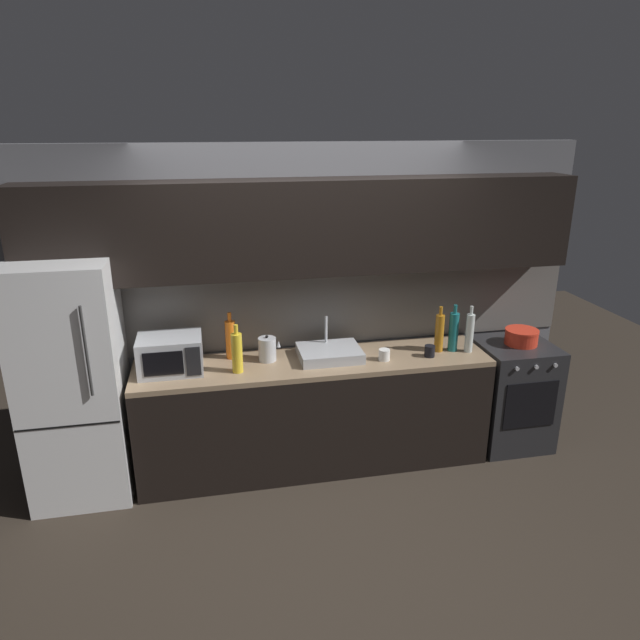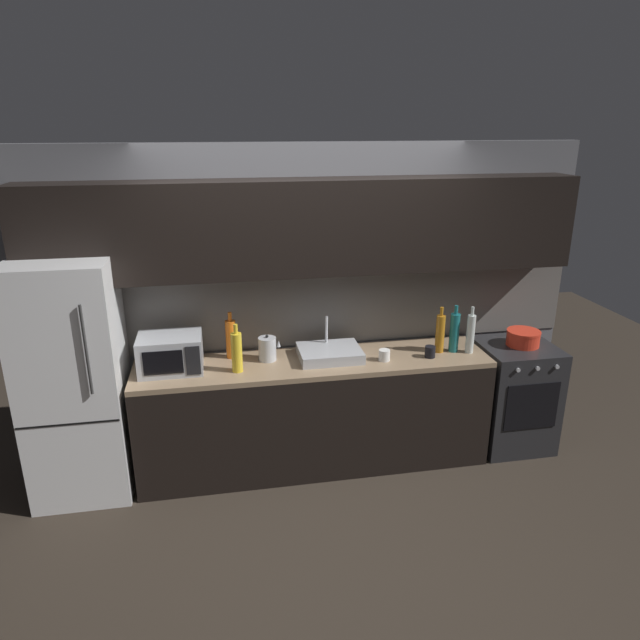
{
  "view_description": "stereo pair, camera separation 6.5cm",
  "coord_description": "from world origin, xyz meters",
  "px_view_note": "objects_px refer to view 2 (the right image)",
  "views": [
    {
      "loc": [
        -0.77,
        -3.09,
        2.64
      ],
      "look_at": [
        0.05,
        0.9,
        1.23
      ],
      "focal_mm": 32.2,
      "sensor_mm": 36.0,
      "label": 1
    },
    {
      "loc": [
        -0.7,
        -3.11,
        2.64
      ],
      "look_at": [
        0.05,
        0.9,
        1.23
      ],
      "focal_mm": 32.2,
      "sensor_mm": 36.0,
      "label": 2
    }
  ],
  "objects_px": {
    "wine_bottle_clear": "(470,333)",
    "mug_dark": "(430,352)",
    "cooking_pot": "(523,338)",
    "oven_range": "(513,395)",
    "wine_bottle_yellow": "(237,352)",
    "wine_bottle_amber": "(440,333)",
    "mug_white": "(384,355)",
    "refrigerator": "(75,380)",
    "wine_bottle_orange": "(231,339)",
    "kettle": "(267,349)",
    "microwave": "(171,353)",
    "wine_bottle_teal": "(454,332)"
  },
  "relations": [
    {
      "from": "wine_bottle_clear",
      "to": "mug_dark",
      "type": "distance_m",
      "value": 0.36
    },
    {
      "from": "mug_dark",
      "to": "cooking_pot",
      "type": "bearing_deg",
      "value": 6.7
    },
    {
      "from": "oven_range",
      "to": "wine_bottle_yellow",
      "type": "relative_size",
      "value": 2.45
    },
    {
      "from": "oven_range",
      "to": "wine_bottle_amber",
      "type": "relative_size",
      "value": 2.41
    },
    {
      "from": "wine_bottle_yellow",
      "to": "mug_dark",
      "type": "height_order",
      "value": "wine_bottle_yellow"
    },
    {
      "from": "wine_bottle_yellow",
      "to": "mug_white",
      "type": "distance_m",
      "value": 1.13
    },
    {
      "from": "refrigerator",
      "to": "cooking_pot",
      "type": "distance_m",
      "value": 3.49
    },
    {
      "from": "refrigerator",
      "to": "wine_bottle_clear",
      "type": "height_order",
      "value": "refrigerator"
    },
    {
      "from": "wine_bottle_orange",
      "to": "mug_dark",
      "type": "xyz_separation_m",
      "value": [
        1.52,
        -0.28,
        -0.11
      ]
    },
    {
      "from": "wine_bottle_orange",
      "to": "mug_dark",
      "type": "height_order",
      "value": "wine_bottle_orange"
    },
    {
      "from": "wine_bottle_yellow",
      "to": "wine_bottle_amber",
      "type": "xyz_separation_m",
      "value": [
        1.6,
        0.09,
        0.0
      ]
    },
    {
      "from": "kettle",
      "to": "refrigerator",
      "type": "bearing_deg",
      "value": -176.75
    },
    {
      "from": "kettle",
      "to": "wine_bottle_clear",
      "type": "bearing_deg",
      "value": -5.05
    },
    {
      "from": "microwave",
      "to": "wine_bottle_yellow",
      "type": "relative_size",
      "value": 1.25
    },
    {
      "from": "wine_bottle_clear",
      "to": "mug_white",
      "type": "height_order",
      "value": "wine_bottle_clear"
    },
    {
      "from": "oven_range",
      "to": "cooking_pot",
      "type": "height_order",
      "value": "cooking_pot"
    },
    {
      "from": "mug_white",
      "to": "refrigerator",
      "type": "bearing_deg",
      "value": 177.59
    },
    {
      "from": "wine_bottle_clear",
      "to": "cooking_pot",
      "type": "relative_size",
      "value": 1.41
    },
    {
      "from": "wine_bottle_teal",
      "to": "cooking_pot",
      "type": "height_order",
      "value": "wine_bottle_teal"
    },
    {
      "from": "wine_bottle_amber",
      "to": "mug_white",
      "type": "relative_size",
      "value": 4.27
    },
    {
      "from": "refrigerator",
      "to": "kettle",
      "type": "distance_m",
      "value": 1.4
    },
    {
      "from": "wine_bottle_teal",
      "to": "wine_bottle_orange",
      "type": "relative_size",
      "value": 1.03
    },
    {
      "from": "wine_bottle_teal",
      "to": "mug_dark",
      "type": "relative_size",
      "value": 4.25
    },
    {
      "from": "microwave",
      "to": "wine_bottle_amber",
      "type": "bearing_deg",
      "value": -0.64
    },
    {
      "from": "wine_bottle_clear",
      "to": "mug_white",
      "type": "distance_m",
      "value": 0.72
    },
    {
      "from": "oven_range",
      "to": "kettle",
      "type": "height_order",
      "value": "kettle"
    },
    {
      "from": "wine_bottle_clear",
      "to": "cooking_pot",
      "type": "height_order",
      "value": "wine_bottle_clear"
    },
    {
      "from": "wine_bottle_orange",
      "to": "wine_bottle_amber",
      "type": "height_order",
      "value": "wine_bottle_amber"
    },
    {
      "from": "wine_bottle_amber",
      "to": "oven_range",
      "type": "bearing_deg",
      "value": 0.28
    },
    {
      "from": "oven_range",
      "to": "wine_bottle_amber",
      "type": "height_order",
      "value": "wine_bottle_amber"
    },
    {
      "from": "wine_bottle_amber",
      "to": "cooking_pot",
      "type": "xyz_separation_m",
      "value": [
        0.73,
        0.0,
        -0.09
      ]
    },
    {
      "from": "wine_bottle_clear",
      "to": "cooking_pot",
      "type": "bearing_deg",
      "value": 7.08
    },
    {
      "from": "wine_bottle_amber",
      "to": "wine_bottle_orange",
      "type": "bearing_deg",
      "value": 173.46
    },
    {
      "from": "wine_bottle_yellow",
      "to": "mug_white",
      "type": "bearing_deg",
      "value": -0.22
    },
    {
      "from": "microwave",
      "to": "mug_dark",
      "type": "xyz_separation_m",
      "value": [
        1.97,
        -0.12,
        -0.09
      ]
    },
    {
      "from": "mug_dark",
      "to": "mug_white",
      "type": "bearing_deg",
      "value": 179.58
    },
    {
      "from": "refrigerator",
      "to": "wine_bottle_orange",
      "type": "height_order",
      "value": "refrigerator"
    },
    {
      "from": "oven_range",
      "to": "cooking_pot",
      "type": "relative_size",
      "value": 3.34
    },
    {
      "from": "refrigerator",
      "to": "mug_dark",
      "type": "relative_size",
      "value": 19.72
    },
    {
      "from": "microwave",
      "to": "mug_dark",
      "type": "relative_size",
      "value": 5.11
    },
    {
      "from": "oven_range",
      "to": "wine_bottle_yellow",
      "type": "height_order",
      "value": "wine_bottle_yellow"
    },
    {
      "from": "wine_bottle_yellow",
      "to": "mug_dark",
      "type": "relative_size",
      "value": 4.08
    },
    {
      "from": "oven_range",
      "to": "wine_bottle_amber",
      "type": "distance_m",
      "value": 0.92
    },
    {
      "from": "mug_white",
      "to": "cooking_pot",
      "type": "height_order",
      "value": "cooking_pot"
    },
    {
      "from": "wine_bottle_orange",
      "to": "cooking_pot",
      "type": "distance_m",
      "value": 2.37
    },
    {
      "from": "mug_dark",
      "to": "cooking_pot",
      "type": "xyz_separation_m",
      "value": [
        0.84,
        0.1,
        0.02
      ]
    },
    {
      "from": "wine_bottle_amber",
      "to": "kettle",
      "type": "bearing_deg",
      "value": 176.48
    },
    {
      "from": "kettle",
      "to": "cooking_pot",
      "type": "height_order",
      "value": "kettle"
    },
    {
      "from": "oven_range",
      "to": "wine_bottle_amber",
      "type": "bearing_deg",
      "value": -179.72
    },
    {
      "from": "kettle",
      "to": "mug_white",
      "type": "bearing_deg",
      "value": -11.23
    }
  ]
}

